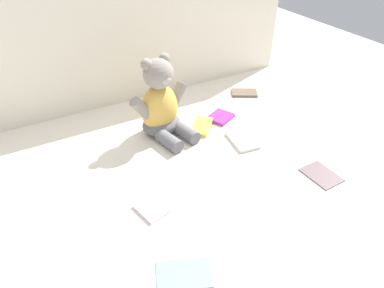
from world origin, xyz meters
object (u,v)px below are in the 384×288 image
at_px(teddy_bear, 161,106).
at_px(book_case_3, 202,126).
at_px(book_case_6, 184,274).
at_px(book_case_4, 242,140).
at_px(book_case_2, 244,93).
at_px(book_case_0, 321,174).
at_px(book_case_5, 221,117).
at_px(book_case_1, 152,208).

distance_m(teddy_bear, book_case_3, 0.19).
bearing_deg(book_case_6, book_case_4, -27.64).
distance_m(book_case_2, book_case_4, 0.38).
height_order(book_case_0, book_case_2, book_case_2).
bearing_deg(book_case_0, book_case_2, 76.78).
height_order(book_case_4, book_case_5, book_case_5).
height_order(book_case_0, book_case_6, same).
bearing_deg(book_case_3, book_case_4, -16.11).
distance_m(book_case_0, book_case_5, 0.47).
relative_size(teddy_bear, book_case_5, 3.10).
bearing_deg(teddy_bear, book_case_4, -53.67).
distance_m(book_case_1, book_case_5, 0.56).
bearing_deg(book_case_2, book_case_4, -6.65).
xyz_separation_m(teddy_bear, book_case_2, (0.46, 0.10, -0.11)).
bearing_deg(book_case_5, book_case_1, -79.35).
distance_m(book_case_0, book_case_1, 0.56).
bearing_deg(book_case_0, teddy_bear, 123.40).
height_order(book_case_3, book_case_6, book_case_3).
height_order(book_case_2, book_case_4, same).
xyz_separation_m(teddy_bear, book_case_4, (0.23, -0.20, -0.11)).
xyz_separation_m(book_case_3, book_case_5, (0.10, 0.02, -0.00)).
xyz_separation_m(book_case_0, book_case_2, (0.11, 0.59, 0.00)).
xyz_separation_m(book_case_0, book_case_3, (-0.20, 0.43, 0.00)).
height_order(book_case_3, book_case_5, book_case_3).
bearing_deg(book_case_6, teddy_bear, 1.44).
bearing_deg(book_case_3, book_case_1, -94.70).
height_order(book_case_0, book_case_1, book_case_1).
relative_size(book_case_0, book_case_4, 0.91).
bearing_deg(book_case_4, book_case_3, 128.31).
relative_size(book_case_4, book_case_6, 0.99).
bearing_deg(book_case_2, book_case_1, -25.03).
distance_m(book_case_2, book_case_5, 0.25).
xyz_separation_m(book_case_2, book_case_3, (-0.32, -0.15, 0.00)).
xyz_separation_m(book_case_0, book_case_6, (-0.56, -0.11, -0.00)).
relative_size(book_case_3, book_case_4, 0.94).
height_order(book_case_1, book_case_4, book_case_4).
bearing_deg(book_case_0, book_case_6, -171.55).
xyz_separation_m(book_case_0, book_case_5, (-0.10, 0.46, 0.00)).
bearing_deg(book_case_5, book_case_2, 95.75).
xyz_separation_m(book_case_1, book_case_3, (0.35, 0.30, 0.00)).
distance_m(teddy_bear, book_case_2, 0.48).
relative_size(book_case_2, book_case_6, 0.87).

